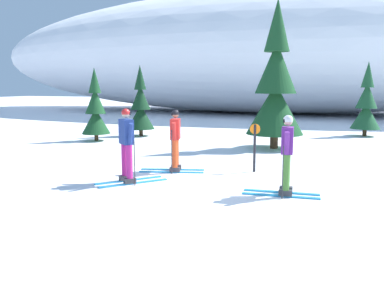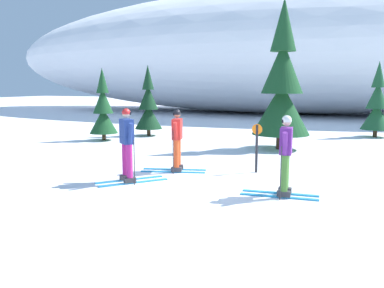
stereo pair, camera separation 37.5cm
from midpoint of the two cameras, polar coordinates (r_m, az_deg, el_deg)
The scene contains 10 objects.
ground_plane at distance 9.71m, azimuth 2.12°, elevation -5.71°, with size 120.00×120.00×0.00m, color white.
skier_red_jacket at distance 10.95m, azimuth -1.19°, elevation 0.68°, with size 1.83×0.92×1.71m.
skier_navy_jacket at distance 9.79m, azimuth -8.14°, elevation 0.06°, with size 1.47×1.60×1.82m.
skier_purple_jacket at distance 8.75m, azimuth 14.35°, elevation -1.49°, with size 1.67×0.76×1.74m.
pine_tree_far_left at distance 17.52m, azimuth -11.95°, elevation 4.73°, with size 1.20×1.20×3.10m.
pine_tree_center_left at distance 18.83m, azimuth -5.68°, elevation 5.35°, with size 1.27×1.27×3.29m.
pine_tree_center_right at distance 15.17m, azimuth 13.40°, elevation 7.88°, with size 2.11×2.11×5.46m.
pine_tree_far_right at distance 20.17m, azimuth 25.35°, elevation 4.98°, with size 1.33×1.33×3.45m.
snow_ridge_background at distance 35.16m, azimuth 12.49°, elevation 12.54°, with size 51.67×20.09×10.02m, color white.
trail_marker_post at distance 11.00m, azimuth 10.18°, elevation -0.14°, with size 0.28×0.07×1.33m.
Camera 2 is at (3.46, -8.76, 2.37)m, focal length 37.41 mm.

